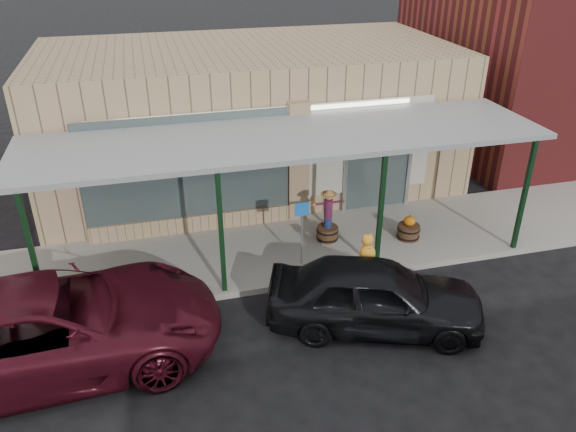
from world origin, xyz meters
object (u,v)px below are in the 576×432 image
object	(u,v)px
barrel_scarecrow	(328,223)
barrel_pumpkin	(409,230)
car_maroon	(50,327)
handicap_sign	(302,225)
parked_sedan	(375,295)

from	to	relation	value
barrel_scarecrow	barrel_pumpkin	distance (m)	2.10
car_maroon	barrel_pumpkin	bearing A→B (deg)	-77.29
barrel_scarecrow	handicap_sign	world-z (taller)	handicap_sign
handicap_sign	parked_sedan	world-z (taller)	handicap_sign
parked_sedan	barrel_pumpkin	bearing A→B (deg)	-17.30
barrel_pumpkin	parked_sedan	xyz separation A→B (m)	(-2.13, -2.86, 0.36)
handicap_sign	parked_sedan	xyz separation A→B (m)	(0.86, -2.39, -0.45)
barrel_pumpkin	handicap_sign	world-z (taller)	handicap_sign
car_maroon	parked_sedan	bearing A→B (deg)	-97.45
barrel_scarecrow	handicap_sign	size ratio (longest dim) A/B	0.87
barrel_pumpkin	handicap_sign	distance (m)	3.13
barrel_scarecrow	barrel_pumpkin	size ratio (longest dim) A/B	1.90
handicap_sign	car_maroon	size ratio (longest dim) A/B	0.26
barrel_scarecrow	handicap_sign	bearing A→B (deg)	-138.89
handicap_sign	car_maroon	distance (m)	5.70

